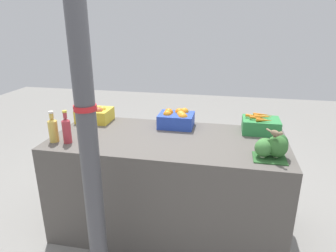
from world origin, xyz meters
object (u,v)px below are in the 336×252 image
(support_pole, at_px, (87,128))
(juice_bottle_ruby, at_px, (67,130))
(carrot_crate, at_px, (261,125))
(juice_bottle_golden, at_px, (53,129))
(broccoli_pile, at_px, (272,147))
(sparrow_bird, at_px, (276,133))
(apple_crate, at_px, (95,114))
(orange_crate, at_px, (177,119))

(support_pole, bearing_deg, juice_bottle_ruby, 130.70)
(carrot_crate, distance_m, juice_bottle_golden, 1.67)
(broccoli_pile, distance_m, juice_bottle_ruby, 1.50)
(sparrow_bird, bearing_deg, apple_crate, -151.73)
(apple_crate, distance_m, orange_crate, 0.77)
(orange_crate, distance_m, carrot_crate, 0.71)
(juice_bottle_ruby, bearing_deg, juice_bottle_golden, 180.00)
(carrot_crate, height_order, juice_bottle_ruby, juice_bottle_ruby)
(sparrow_bird, bearing_deg, orange_crate, -167.97)
(carrot_crate, distance_m, broccoli_pile, 0.50)
(orange_crate, bearing_deg, support_pole, -107.78)
(support_pole, xyz_separation_m, sparrow_bird, (1.08, 0.49, -0.13))
(support_pole, bearing_deg, broccoli_pile, 26.19)
(broccoli_pile, relative_size, sparrow_bird, 2.10)
(carrot_crate, height_order, broccoli_pile, broccoli_pile)
(juice_bottle_ruby, bearing_deg, sparrow_bird, -0.44)
(apple_crate, relative_size, orange_crate, 1.00)
(carrot_crate, height_order, juice_bottle_golden, juice_bottle_golden)
(broccoli_pile, bearing_deg, juice_bottle_golden, -178.98)
(support_pole, distance_m, apple_crate, 1.15)
(broccoli_pile, xyz_separation_m, sparrow_bird, (0.01, -0.04, 0.11))
(carrot_crate, xyz_separation_m, broccoli_pile, (0.03, -0.50, 0.02))
(support_pole, distance_m, sparrow_bird, 1.19)
(support_pole, bearing_deg, carrot_crate, 44.52)
(orange_crate, xyz_separation_m, juice_bottle_golden, (-0.87, -0.53, 0.03))
(apple_crate, height_order, carrot_crate, carrot_crate)
(broccoli_pile, bearing_deg, apple_crate, 161.87)
(support_pole, height_order, juice_bottle_ruby, support_pole)
(broccoli_pile, bearing_deg, support_pole, -153.81)
(juice_bottle_golden, relative_size, juice_bottle_ruby, 0.95)
(apple_crate, distance_m, juice_bottle_golden, 0.54)
(support_pole, height_order, apple_crate, support_pole)
(support_pole, relative_size, juice_bottle_golden, 9.60)
(orange_crate, xyz_separation_m, broccoli_pile, (0.75, -0.50, 0.01))
(support_pole, relative_size, juice_bottle_ruby, 9.13)
(apple_crate, xyz_separation_m, juice_bottle_golden, (-0.10, -0.53, 0.03))
(orange_crate, distance_m, sparrow_bird, 0.93)
(support_pole, relative_size, apple_crate, 7.81)
(juice_bottle_ruby, bearing_deg, broccoli_pile, 1.09)
(juice_bottle_ruby, bearing_deg, orange_crate, 34.77)
(apple_crate, bearing_deg, juice_bottle_ruby, -88.72)
(orange_crate, height_order, juice_bottle_golden, juice_bottle_golden)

